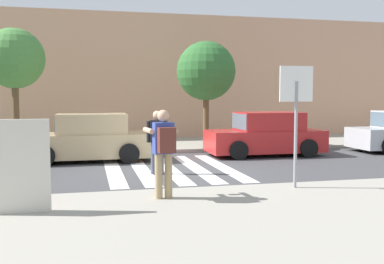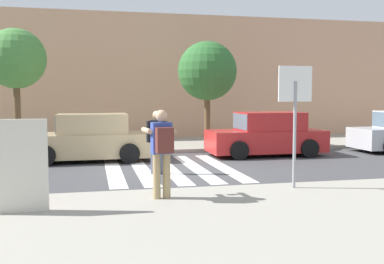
{
  "view_description": "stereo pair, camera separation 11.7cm",
  "coord_description": "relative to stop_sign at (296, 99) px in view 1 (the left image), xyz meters",
  "views": [
    {
      "loc": [
        -2.3,
        -12.61,
        2.14
      ],
      "look_at": [
        0.6,
        -0.2,
        1.1
      ],
      "focal_mm": 42.0,
      "sensor_mm": 36.0,
      "label": 1
    },
    {
      "loc": [
        -2.18,
        -12.64,
        2.14
      ],
      "look_at": [
        0.6,
        -0.2,
        1.1
      ],
      "focal_mm": 42.0,
      "sensor_mm": 36.0,
      "label": 2
    }
  ],
  "objects": [
    {
      "name": "crosswalk_stripe_4",
      "position": [
        -0.47,
        3.92,
        -2.05
      ],
      "size": [
        0.44,
        5.2,
        0.01
      ],
      "primitive_type": "cube",
      "color": "silver",
      "rests_on": "ground"
    },
    {
      "name": "crosswalk_stripe_0",
      "position": [
        -3.67,
        3.92,
        -2.05
      ],
      "size": [
        0.44,
        5.2,
        0.01
      ],
      "primitive_type": "cube",
      "color": "silver",
      "rests_on": "ground"
    },
    {
      "name": "ground_plane",
      "position": [
        -2.07,
        3.72,
        -2.06
      ],
      "size": [
        120.0,
        120.0,
        0.0
      ],
      "primitive_type": "plane",
      "color": "#424244"
    },
    {
      "name": "parked_car_red",
      "position": [
        1.81,
        6.02,
        -1.33
      ],
      "size": [
        4.1,
        1.92,
        1.55
      ],
      "color": "red",
      "rests_on": "ground"
    },
    {
      "name": "stop_sign",
      "position": [
        0.0,
        0.0,
        0.0
      ],
      "size": [
        0.76,
        0.08,
        2.63
      ],
      "color": "gray",
      "rests_on": "sidewalk_near"
    },
    {
      "name": "parked_car_tan",
      "position": [
        -4.35,
        6.02,
        -1.33
      ],
      "size": [
        4.1,
        1.92,
        1.55
      ],
      "color": "tan",
      "rests_on": "ground"
    },
    {
      "name": "pedestrian_crossing",
      "position": [
        -2.54,
        3.11,
        -1.08
      ],
      "size": [
        0.57,
        0.3,
        1.72
      ],
      "color": "#474C60",
      "rests_on": "ground"
    },
    {
      "name": "street_tree_west",
      "position": [
        -6.85,
        8.11,
        1.36
      ],
      "size": [
        2.13,
        2.13,
        4.37
      ],
      "color": "brown",
      "rests_on": "sidewalk_far"
    },
    {
      "name": "photographer_with_backpack",
      "position": [
        -2.95,
        -0.4,
        -0.89
      ],
      "size": [
        0.64,
        0.88,
        1.72
      ],
      "color": "tan",
      "rests_on": "sidewalk_near"
    },
    {
      "name": "building_facade_far",
      "position": [
        -2.07,
        14.12,
        0.93
      ],
      "size": [
        56.0,
        4.0,
        5.97
      ],
      "primitive_type": "cube",
      "color": "tan",
      "rests_on": "ground"
    },
    {
      "name": "street_tree_center",
      "position": [
        0.31,
        8.66,
        1.05
      ],
      "size": [
        2.37,
        2.37,
        4.17
      ],
      "color": "brown",
      "rests_on": "sidewalk_far"
    },
    {
      "name": "crosswalk_stripe_1",
      "position": [
        -2.87,
        3.92,
        -2.05
      ],
      "size": [
        0.44,
        5.2,
        0.01
      ],
      "primitive_type": "cube",
      "color": "silver",
      "rests_on": "ground"
    },
    {
      "name": "advertising_board",
      "position": [
        -5.56,
        -0.87,
        -1.12
      ],
      "size": [
        1.1,
        0.11,
        1.6
      ],
      "color": "beige",
      "rests_on": "sidewalk_near"
    },
    {
      "name": "sidewalk_near",
      "position": [
        -2.07,
        -2.48,
        -1.99
      ],
      "size": [
        60.0,
        6.0,
        0.14
      ],
      "primitive_type": "cube",
      "color": "#9E998C",
      "rests_on": "ground"
    },
    {
      "name": "crosswalk_stripe_3",
      "position": [
        -1.27,
        3.92,
        -2.05
      ],
      "size": [
        0.44,
        5.2,
        0.01
      ],
      "primitive_type": "cube",
      "color": "silver",
      "rests_on": "ground"
    },
    {
      "name": "crosswalk_stripe_2",
      "position": [
        -2.07,
        3.92,
        -2.05
      ],
      "size": [
        0.44,
        5.2,
        0.01
      ],
      "primitive_type": "cube",
      "color": "silver",
      "rests_on": "ground"
    },
    {
      "name": "sidewalk_far",
      "position": [
        -2.07,
        9.72,
        -1.99
      ],
      "size": [
        60.0,
        4.8,
        0.14
      ],
      "primitive_type": "cube",
      "color": "#9E998C",
      "rests_on": "ground"
    }
  ]
}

